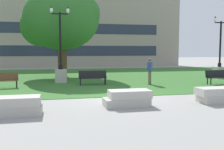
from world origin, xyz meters
TOP-DOWN VIEW (x-y plane):
  - ground_plane at (0.00, 0.00)m, footprint 140.00×140.00m
  - grass_lawn at (0.00, 10.00)m, footprint 40.00×20.00m
  - concrete_block_center at (-4.38, -2.65)m, footprint 1.80×0.90m
  - concrete_block_left at (-0.20, -2.04)m, footprint 1.86×0.90m
  - concrete_block_right at (3.79, -2.15)m, footprint 1.92×0.90m
  - park_bench_near_left at (-0.66, 4.72)m, footprint 1.84×0.67m
  - park_bench_near_right at (-6.08, 4.31)m, footprint 1.85×0.72m
  - park_bench_far_left at (7.52, 3.38)m, footprint 1.86×0.79m
  - lamp_post_center at (-2.64, 6.48)m, footprint 1.32×0.80m
  - lamp_post_right at (9.84, 6.59)m, footprint 1.32×0.80m
  - tree_near_right at (-2.49, 10.38)m, footprint 6.53×6.22m
  - person_bystander_near_lawn at (2.98, 4.01)m, footprint 0.45×0.56m
  - building_facade_distant at (0.68, 24.50)m, footprint 28.55×1.03m

SIDE VIEW (x-z plane):
  - ground_plane at x=0.00m, z-range 0.00..0.00m
  - grass_lawn at x=0.00m, z-range 0.00..0.02m
  - concrete_block_center at x=-4.38m, z-range -0.01..0.63m
  - concrete_block_left at x=-0.20m, z-range -0.01..0.63m
  - concrete_block_right at x=3.79m, z-range -0.01..0.63m
  - park_bench_near_left at x=-0.66m, z-range 0.09..0.99m
  - park_bench_near_right at x=-6.08m, z-range 0.09..0.99m
  - park_bench_far_left at x=7.52m, z-range 0.09..0.99m
  - person_bystander_near_lawn at x=2.98m, z-range 0.13..1.84m
  - lamp_post_right at x=9.84m, z-range -1.43..3.46m
  - lamp_post_center at x=-2.64m, z-range -1.53..3.67m
  - tree_near_right at x=-2.49m, z-range 1.06..8.58m
  - building_facade_distant at x=0.68m, z-range -0.01..9.69m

